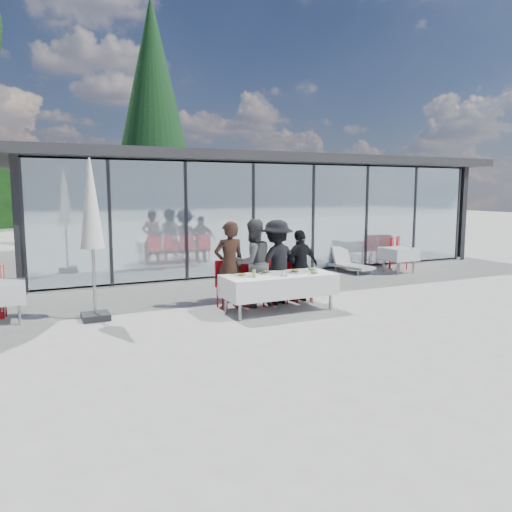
{
  "coord_description": "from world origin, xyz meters",
  "views": [
    {
      "loc": [
        -4.81,
        -8.6,
        2.41
      ],
      "look_at": [
        -0.21,
        1.2,
        0.99
      ],
      "focal_mm": 35.0,
      "sensor_mm": 36.0,
      "label": 1
    }
  ],
  "objects_px": {
    "diner_a": "(229,265)",
    "lounger": "(350,263)",
    "diner_c": "(277,262)",
    "plate_a": "(242,275)",
    "dining_table": "(279,285)",
    "spare_table_left": "(0,293)",
    "diner_chair_a": "(227,282)",
    "spare_chair_a": "(395,252)",
    "diner_chair_b": "(251,280)",
    "conifer_tree": "(153,106)",
    "plate_c": "(295,271)",
    "plate_extra": "(314,273)",
    "spare_table_right": "(399,254)",
    "diner_chair_c": "(274,278)",
    "folded_eyeglasses": "(284,276)",
    "plate_d": "(311,270)",
    "market_umbrella": "(91,214)",
    "spare_chair_b": "(394,250)",
    "diner_chair_d": "(297,276)",
    "juice_bottle": "(254,273)",
    "diner_d": "(300,266)",
    "plate_b": "(265,272)"
  },
  "relations": [
    {
      "from": "diner_a",
      "to": "lounger",
      "type": "relative_size",
      "value": 1.28
    },
    {
      "from": "diner_c",
      "to": "plate_a",
      "type": "height_order",
      "value": "diner_c"
    },
    {
      "from": "dining_table",
      "to": "spare_table_left",
      "type": "bearing_deg",
      "value": 164.62
    },
    {
      "from": "spare_table_left",
      "to": "lounger",
      "type": "height_order",
      "value": "spare_table_left"
    },
    {
      "from": "diner_chair_a",
      "to": "spare_chair_a",
      "type": "relative_size",
      "value": 1.0
    },
    {
      "from": "diner_chair_a",
      "to": "plate_a",
      "type": "bearing_deg",
      "value": -85.93
    },
    {
      "from": "diner_chair_a",
      "to": "diner_chair_b",
      "type": "height_order",
      "value": "same"
    },
    {
      "from": "lounger",
      "to": "spare_chair_a",
      "type": "bearing_deg",
      "value": -5.94
    },
    {
      "from": "spare_table_left",
      "to": "conifer_tree",
      "type": "xyz_separation_m",
      "value": [
        5.75,
        11.53,
        5.43
      ]
    },
    {
      "from": "plate_c",
      "to": "plate_extra",
      "type": "xyz_separation_m",
      "value": [
        0.25,
        -0.33,
        0.0
      ]
    },
    {
      "from": "spare_table_left",
      "to": "spare_table_right",
      "type": "xyz_separation_m",
      "value": [
        10.44,
        1.32,
        0.0
      ]
    },
    {
      "from": "diner_chair_c",
      "to": "conifer_tree",
      "type": "relative_size",
      "value": 0.09
    },
    {
      "from": "diner_c",
      "to": "diner_chair_c",
      "type": "xyz_separation_m",
      "value": [
        -0.0,
        0.12,
        -0.36
      ]
    },
    {
      "from": "folded_eyeglasses",
      "to": "diner_chair_c",
      "type": "bearing_deg",
      "value": 73.55
    },
    {
      "from": "diner_c",
      "to": "plate_a",
      "type": "xyz_separation_m",
      "value": [
        -1.04,
        -0.54,
        -0.12
      ]
    },
    {
      "from": "plate_d",
      "to": "market_umbrella",
      "type": "relative_size",
      "value": 0.09
    },
    {
      "from": "plate_d",
      "to": "folded_eyeglasses",
      "type": "xyz_separation_m",
      "value": [
        -0.84,
        -0.35,
        -0.02
      ]
    },
    {
      "from": "diner_chair_a",
      "to": "spare_chair_b",
      "type": "height_order",
      "value": "same"
    },
    {
      "from": "diner_chair_d",
      "to": "juice_bottle",
      "type": "xyz_separation_m",
      "value": [
        -1.44,
        -0.84,
        0.29
      ]
    },
    {
      "from": "spare_table_left",
      "to": "diner_c",
      "type": "bearing_deg",
      "value": -8.12
    },
    {
      "from": "diner_chair_d",
      "to": "market_umbrella",
      "type": "distance_m",
      "value": 4.52
    },
    {
      "from": "diner_chair_d",
      "to": "plate_d",
      "type": "xyz_separation_m",
      "value": [
        -0.04,
        -0.65,
        0.24
      ]
    },
    {
      "from": "dining_table",
      "to": "diner_d",
      "type": "distance_m",
      "value": 1.09
    },
    {
      "from": "diner_d",
      "to": "plate_c",
      "type": "bearing_deg",
      "value": 41.34
    },
    {
      "from": "lounger",
      "to": "spare_chair_b",
      "type": "bearing_deg",
      "value": 6.32
    },
    {
      "from": "dining_table",
      "to": "diner_a",
      "type": "height_order",
      "value": "diner_a"
    },
    {
      "from": "diner_chair_d",
      "to": "folded_eyeglasses",
      "type": "xyz_separation_m",
      "value": [
        -0.88,
        -1.0,
        0.22
      ]
    },
    {
      "from": "spare_table_left",
      "to": "plate_d",
      "type": "bearing_deg",
      "value": -12.37
    },
    {
      "from": "diner_d",
      "to": "spare_table_left",
      "type": "xyz_separation_m",
      "value": [
        -5.88,
        0.76,
        -0.23
      ]
    },
    {
      "from": "dining_table",
      "to": "diner_chair_d",
      "type": "bearing_deg",
      "value": 41.17
    },
    {
      "from": "diner_chair_b",
      "to": "conifer_tree",
      "type": "height_order",
      "value": "conifer_tree"
    },
    {
      "from": "plate_b",
      "to": "spare_chair_a",
      "type": "distance_m",
      "value": 6.77
    },
    {
      "from": "spare_table_left",
      "to": "market_umbrella",
      "type": "height_order",
      "value": "market_umbrella"
    },
    {
      "from": "diner_d",
      "to": "folded_eyeglasses",
      "type": "height_order",
      "value": "diner_d"
    },
    {
      "from": "diner_chair_a",
      "to": "conifer_tree",
      "type": "distance_m",
      "value": 13.42
    },
    {
      "from": "spare_table_right",
      "to": "plate_extra",
      "type": "bearing_deg",
      "value": -148.17
    },
    {
      "from": "diner_a",
      "to": "folded_eyeglasses",
      "type": "distance_m",
      "value": 1.19
    },
    {
      "from": "plate_b",
      "to": "folded_eyeglasses",
      "type": "relative_size",
      "value": 1.91
    },
    {
      "from": "diner_chair_a",
      "to": "spare_table_left",
      "type": "xyz_separation_m",
      "value": [
        -4.21,
        0.63,
        0.02
      ]
    },
    {
      "from": "dining_table",
      "to": "plate_b",
      "type": "bearing_deg",
      "value": 134.46
    },
    {
      "from": "diner_chair_c",
      "to": "spare_table_right",
      "type": "height_order",
      "value": "diner_chair_c"
    },
    {
      "from": "plate_a",
      "to": "plate_d",
      "type": "xyz_separation_m",
      "value": [
        1.58,
        0.02,
        0.0
      ]
    },
    {
      "from": "plate_c",
      "to": "diner_chair_c",
      "type": "bearing_deg",
      "value": 101.48
    },
    {
      "from": "lounger",
      "to": "diner_chair_a",
      "type": "bearing_deg",
      "value": -151.58
    },
    {
      "from": "folded_eyeglasses",
      "to": "spare_chair_b",
      "type": "distance_m",
      "value": 7.26
    },
    {
      "from": "diner_d",
      "to": "spare_table_right",
      "type": "relative_size",
      "value": 1.83
    },
    {
      "from": "plate_a",
      "to": "diner_chair_b",
      "type": "bearing_deg",
      "value": 53.88
    },
    {
      "from": "diner_chair_c",
      "to": "market_umbrella",
      "type": "distance_m",
      "value": 3.98
    },
    {
      "from": "diner_d",
      "to": "juice_bottle",
      "type": "height_order",
      "value": "diner_d"
    },
    {
      "from": "diner_c",
      "to": "spare_table_left",
      "type": "bearing_deg",
      "value": -18.71
    }
  ]
}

